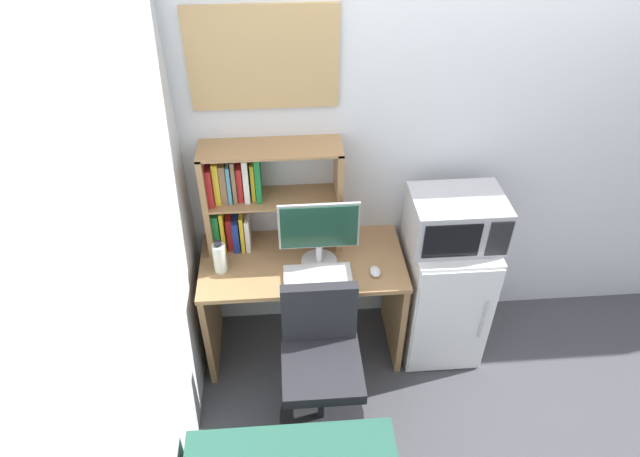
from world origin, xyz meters
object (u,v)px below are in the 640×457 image
at_px(keyboard, 318,274).
at_px(water_bottle, 220,257).
at_px(mini_fridge, 442,293).
at_px(microwave, 456,219).
at_px(computer_mouse, 375,272).
at_px(monitor, 319,232).
at_px(hutch_bookshelf, 251,196).
at_px(wall_corkboard, 263,59).
at_px(desk_chair, 321,369).

relative_size(keyboard, water_bottle, 1.87).
bearing_deg(keyboard, mini_fridge, 8.46).
xyz_separation_m(keyboard, microwave, (0.78, 0.12, 0.25)).
relative_size(computer_mouse, water_bottle, 0.43).
bearing_deg(monitor, hutch_bookshelf, 150.56).
relative_size(hutch_bookshelf, mini_fridge, 0.89).
bearing_deg(water_bottle, hutch_bookshelf, 50.95).
bearing_deg(wall_corkboard, microwave, -16.02).
xyz_separation_m(hutch_bookshelf, desk_chair, (0.34, -0.68, -0.69)).
bearing_deg(keyboard, computer_mouse, -2.31).
bearing_deg(desk_chair, monitor, 87.02).
xyz_separation_m(water_bottle, desk_chair, (0.53, -0.45, -0.45)).
bearing_deg(water_bottle, mini_fridge, 1.22).
height_order(monitor, mini_fridge, monitor).
bearing_deg(keyboard, water_bottle, 170.72).
bearing_deg(computer_mouse, water_bottle, 173.31).
relative_size(keyboard, desk_chair, 0.43).
xyz_separation_m(monitor, microwave, (0.76, 0.01, 0.03)).
bearing_deg(hutch_bookshelf, computer_mouse, -25.93).
bearing_deg(water_bottle, desk_chair, -40.63).
distance_m(monitor, wall_corkboard, 0.95).
height_order(mini_fridge, desk_chair, desk_chair).
distance_m(desk_chair, wall_corkboard, 1.65).
relative_size(monitor, water_bottle, 2.21).
height_order(microwave, wall_corkboard, wall_corkboard).
relative_size(keyboard, mini_fridge, 0.44).
distance_m(microwave, wall_corkboard, 1.34).
bearing_deg(monitor, microwave, 0.92).
xyz_separation_m(microwave, wall_corkboard, (-1.01, 0.29, 0.83)).
bearing_deg(desk_chair, keyboard, 88.73).
bearing_deg(wall_corkboard, water_bottle, -133.04).
xyz_separation_m(hutch_bookshelf, wall_corkboard, (0.12, 0.10, 0.75)).
xyz_separation_m(computer_mouse, desk_chair, (-0.33, -0.35, -0.37)).
height_order(microwave, desk_chair, microwave).
height_order(monitor, computer_mouse, monitor).
xyz_separation_m(keyboard, desk_chair, (-0.01, -0.37, -0.36)).
bearing_deg(keyboard, wall_corkboard, 119.91).
relative_size(monitor, computer_mouse, 5.11).
bearing_deg(monitor, computer_mouse, -21.39).
relative_size(monitor, keyboard, 1.18).
relative_size(microwave, desk_chair, 0.58).
height_order(hutch_bookshelf, microwave, hutch_bookshelf).
xyz_separation_m(desk_chair, wall_corkboard, (-0.23, 0.78, 1.44)).
height_order(monitor, keyboard, monitor).
distance_m(hutch_bookshelf, mini_fridge, 1.32).
bearing_deg(desk_chair, microwave, 31.65).
relative_size(computer_mouse, desk_chair, 0.10).
relative_size(hutch_bookshelf, water_bottle, 3.80).
xyz_separation_m(monitor, keyboard, (-0.02, -0.11, -0.22)).
bearing_deg(computer_mouse, wall_corkboard, 142.82).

